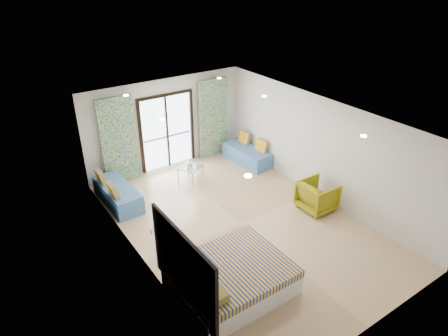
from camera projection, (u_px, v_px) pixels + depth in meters
floor at (241, 223)px, 9.68m from camera, size 5.00×7.50×0.01m
ceiling at (243, 118)px, 8.42m from camera, size 5.00×7.50×0.01m
wall_back at (166, 124)px, 11.79m from camera, size 5.00×0.01×2.70m
wall_front at (383, 269)px, 6.32m from camera, size 5.00×0.01×2.70m
wall_left at (139, 209)px, 7.81m from camera, size 0.01×7.50×2.70m
wall_right at (319, 148)px, 10.30m from camera, size 0.01×7.50×2.70m
balcony_door at (167, 127)px, 11.81m from camera, size 1.76×0.08×2.28m
balcony_rail at (167, 137)px, 11.96m from camera, size 1.52×0.03×0.04m
curtain_left at (119, 141)px, 10.93m from camera, size 1.00×0.10×2.50m
curtain_right at (213, 118)px, 12.48m from camera, size 1.00×0.10×2.50m
downlight_a at (248, 176)px, 6.28m from camera, size 0.12×0.12×0.02m
downlight_b at (364, 136)px, 7.67m from camera, size 0.12×0.12×0.02m
downlight_c at (162, 119)px, 8.46m from camera, size 0.12×0.12×0.02m
downlight_d at (264, 96)px, 9.86m from camera, size 0.12×0.12×0.02m
downlight_e at (126, 95)px, 9.92m from camera, size 0.12×0.12×0.02m
downlight_f at (219, 78)px, 11.32m from camera, size 0.12×0.12×0.02m
headboard at (183, 268)px, 6.76m from camera, size 0.06×2.10×1.50m
switch_plate at (151, 231)px, 7.67m from camera, size 0.02×0.10×0.10m
bed at (230, 278)px, 7.60m from camera, size 2.13×1.74×0.73m
daybed_left at (117, 194)px, 10.35m from camera, size 0.74×1.80×0.88m
daybed_right at (247, 154)px, 12.46m from camera, size 0.76×1.73×0.83m
coffee_table at (190, 168)px, 11.48m from camera, size 0.77×0.77×0.67m
vase at (190, 164)px, 11.41m from camera, size 0.24×0.25×0.19m
armchair at (317, 194)px, 10.04m from camera, size 0.78×0.83×0.85m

